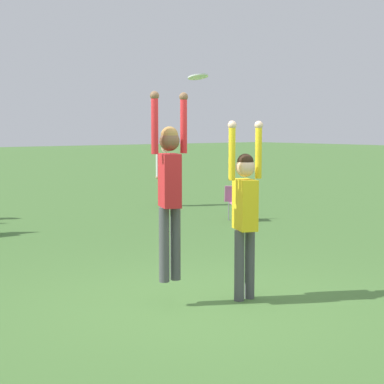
{
  "coord_description": "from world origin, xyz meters",
  "views": [
    {
      "loc": [
        -4.74,
        -5.66,
        2.08
      ],
      "look_at": [
        0.1,
        0.35,
        1.3
      ],
      "focal_mm": 60.0,
      "sensor_mm": 36.0,
      "label": 1
    }
  ],
  "objects_px": {
    "camping_chair_5": "(238,200)",
    "person_jumping": "(170,181)",
    "person_spectator_far": "(165,168)",
    "frisbee": "(198,77)",
    "person_defending": "(245,206)"
  },
  "relations": [
    {
      "from": "person_defending",
      "to": "frisbee",
      "type": "height_order",
      "value": "frisbee"
    },
    {
      "from": "frisbee",
      "to": "person_spectator_far",
      "type": "bearing_deg",
      "value": 55.72
    },
    {
      "from": "frisbee",
      "to": "person_spectator_far",
      "type": "height_order",
      "value": "frisbee"
    },
    {
      "from": "person_jumping",
      "to": "camping_chair_5",
      "type": "bearing_deg",
      "value": -25.79
    },
    {
      "from": "frisbee",
      "to": "person_defending",
      "type": "bearing_deg",
      "value": -10.15
    },
    {
      "from": "person_defending",
      "to": "person_spectator_far",
      "type": "relative_size",
      "value": 1.28
    },
    {
      "from": "frisbee",
      "to": "camping_chair_5",
      "type": "bearing_deg",
      "value": 43.23
    },
    {
      "from": "person_jumping",
      "to": "person_defending",
      "type": "xyz_separation_m",
      "value": [
        0.85,
        -0.37,
        -0.31
      ]
    },
    {
      "from": "camping_chair_5",
      "to": "frisbee",
      "type": "bearing_deg",
      "value": 75.76
    },
    {
      "from": "person_defending",
      "to": "camping_chair_5",
      "type": "xyz_separation_m",
      "value": [
        4.52,
        4.96,
        -0.69
      ]
    },
    {
      "from": "camping_chair_5",
      "to": "person_spectator_far",
      "type": "bearing_deg",
      "value": -62.42
    },
    {
      "from": "camping_chair_5",
      "to": "person_jumping",
      "type": "bearing_deg",
      "value": 73.06
    },
    {
      "from": "person_jumping",
      "to": "frisbee",
      "type": "height_order",
      "value": "frisbee"
    },
    {
      "from": "person_defending",
      "to": "camping_chair_5",
      "type": "distance_m",
      "value": 6.74
    },
    {
      "from": "camping_chair_5",
      "to": "person_defending",
      "type": "bearing_deg",
      "value": 80.19
    }
  ]
}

